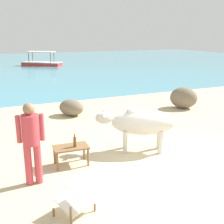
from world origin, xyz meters
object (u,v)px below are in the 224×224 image
(boat_red, at_px, (42,63))
(bottle, at_px, (75,142))
(cow, at_px, (141,123))
(low_bench_table, at_px, (71,149))
(deck_chair_far, at_px, (81,196))
(person_standing, at_px, (31,138))

(boat_red, bearing_deg, bottle, -62.29)
(boat_red, bearing_deg, cow, -57.72)
(cow, xyz_separation_m, low_bench_table, (-1.79, -0.07, -0.36))
(deck_chair_far, distance_m, person_standing, 1.59)
(low_bench_table, relative_size, boat_red, 0.21)
(boat_red, bearing_deg, deck_chair_far, -62.76)
(low_bench_table, distance_m, boat_red, 21.24)
(person_standing, height_order, boat_red, person_standing)
(cow, height_order, boat_red, boat_red)
(low_bench_table, xyz_separation_m, person_standing, (-0.89, -0.49, 0.58))
(cow, relative_size, bottle, 6.50)
(low_bench_table, bearing_deg, person_standing, -147.47)
(cow, distance_m, person_standing, 2.74)
(deck_chair_far, xyz_separation_m, person_standing, (-0.51, 1.39, 0.56))
(cow, height_order, deck_chair_far, cow)
(person_standing, bearing_deg, cow, -71.94)
(deck_chair_far, height_order, person_standing, person_standing)
(deck_chair_far, bearing_deg, cow, -74.40)
(cow, height_order, bottle, cow)
(bottle, bearing_deg, boat_red, 81.82)
(deck_chair_far, bearing_deg, person_standing, -6.39)
(boat_red, bearing_deg, person_standing, -64.63)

